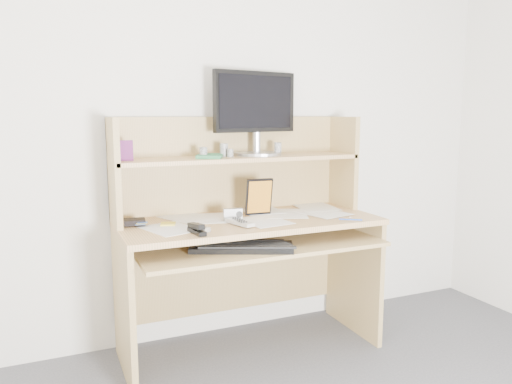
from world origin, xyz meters
name	(u,v)px	position (x,y,z in m)	size (l,w,h in m)	color
back_wall	(228,125)	(0.00, 1.80, 1.25)	(3.60, 0.04, 2.50)	silver
desk	(244,226)	(0.00, 1.56, 0.69)	(1.40, 0.70, 1.30)	tan
paper_clutter	(250,219)	(0.00, 1.48, 0.75)	(1.32, 0.54, 0.01)	white
keyboard	(242,246)	(-0.13, 1.26, 0.67)	(0.54, 0.37, 0.03)	black
tv_remote	(240,222)	(-0.10, 1.36, 0.77)	(0.05, 0.19, 0.02)	#ABABA6
flip_phone	(201,228)	(-0.32, 1.31, 0.77)	(0.04, 0.08, 0.02)	#BCBDBF
stapler	(197,228)	(-0.36, 1.27, 0.78)	(0.04, 0.14, 0.04)	black
wallet	(135,222)	(-0.60, 1.57, 0.77)	(0.11, 0.09, 0.03)	black
sticky_note_pad	(168,224)	(-0.44, 1.52, 0.75)	(0.07, 0.07, 0.01)	#FCFE43
digital_camera	(233,214)	(-0.10, 1.48, 0.79)	(0.10, 0.04, 0.06)	#A4A4A7
game_case	(259,197)	(0.08, 1.54, 0.86)	(0.15, 0.02, 0.21)	black
blue_pen	(351,220)	(0.48, 1.22, 0.76)	(0.01, 0.01, 0.12)	blue
card_box	(125,151)	(-0.63, 1.61, 1.13)	(0.07, 0.02, 0.10)	#A32C15
shelf_book	(210,156)	(-0.18, 1.61, 1.09)	(0.13, 0.18, 0.02)	#358547
chip_stack_a	(203,153)	(-0.21, 1.61, 1.11)	(0.04, 0.04, 0.06)	black
chip_stack_b	(224,150)	(-0.08, 1.65, 1.12)	(0.05, 0.05, 0.07)	white
chip_stack_c	(230,153)	(-0.06, 1.61, 1.10)	(0.04, 0.04, 0.04)	black
chip_stack_d	(278,149)	(0.24, 1.63, 1.12)	(0.04, 0.04, 0.07)	white
monitor	(256,111)	(0.13, 1.69, 1.33)	(0.54, 0.27, 0.47)	#AAAAAF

